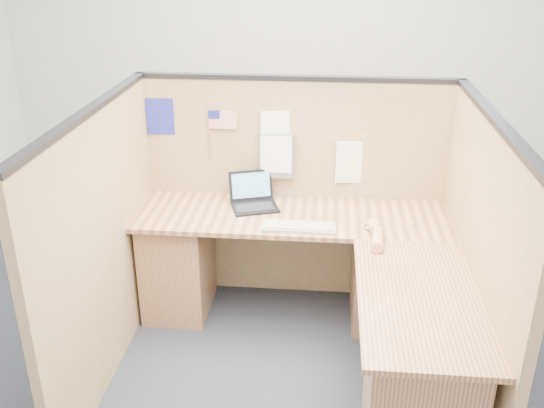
# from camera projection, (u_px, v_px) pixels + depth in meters

# --- Properties ---
(floor) EXTENTS (5.00, 5.00, 0.00)m
(floor) POSITION_uv_depth(u_px,v_px,m) (283.00, 380.00, 3.45)
(floor) COLOR #1F212C
(floor) RESTS_ON ground
(wall_back) EXTENTS (5.00, 0.00, 5.00)m
(wall_back) POSITION_uv_depth(u_px,v_px,m) (306.00, 60.00, 4.94)
(wall_back) COLOR #AEB2B4
(wall_back) RESTS_ON floor
(cubicle_partitions) EXTENTS (2.06, 1.83, 1.53)m
(cubicle_partitions) POSITION_uv_depth(u_px,v_px,m) (290.00, 226.00, 3.53)
(cubicle_partitions) COLOR olive
(cubicle_partitions) RESTS_ON floor
(l_desk) EXTENTS (1.95, 1.75, 0.73)m
(l_desk) POSITION_uv_depth(u_px,v_px,m) (318.00, 296.00, 3.54)
(l_desk) COLOR brown
(l_desk) RESTS_ON floor
(laptop) EXTENTS (0.34, 0.35, 0.21)m
(laptop) POSITION_uv_depth(u_px,v_px,m) (256.00, 198.00, 3.89)
(laptop) COLOR black
(laptop) RESTS_ON l_desk
(keyboard) EXTENTS (0.43, 0.15, 0.03)m
(keyboard) POSITION_uv_depth(u_px,v_px,m) (299.00, 227.00, 3.58)
(keyboard) COLOR gray
(keyboard) RESTS_ON l_desk
(mouse) EXTENTS (0.11, 0.07, 0.04)m
(mouse) POSITION_uv_depth(u_px,v_px,m) (373.00, 227.00, 3.57)
(mouse) COLOR silver
(mouse) RESTS_ON l_desk
(hand_forearm) EXTENTS (0.10, 0.35, 0.07)m
(hand_forearm) POSITION_uv_depth(u_px,v_px,m) (376.00, 234.00, 3.45)
(hand_forearm) COLOR tan
(hand_forearm) RESTS_ON l_desk
(blue_poster) EXTENTS (0.18, 0.02, 0.24)m
(blue_poster) POSITION_uv_depth(u_px,v_px,m) (160.00, 116.00, 3.90)
(blue_poster) COLOR navy
(blue_poster) RESTS_ON cubicle_partitions
(american_flag) EXTENTS (0.19, 0.01, 0.32)m
(american_flag) POSITION_uv_depth(u_px,v_px,m) (220.00, 121.00, 3.87)
(american_flag) COLOR olive
(american_flag) RESTS_ON cubicle_partitions
(file_holder) EXTENTS (0.23, 0.05, 0.29)m
(file_holder) POSITION_uv_depth(u_px,v_px,m) (276.00, 156.00, 3.91)
(file_holder) COLOR slate
(file_holder) RESTS_ON cubicle_partitions
(paper_left) EXTENTS (0.24, 0.03, 0.31)m
(paper_left) POSITION_uv_depth(u_px,v_px,m) (280.00, 134.00, 3.88)
(paper_left) COLOR white
(paper_left) RESTS_ON cubicle_partitions
(paper_right) EXTENTS (0.22, 0.04, 0.28)m
(paper_right) POSITION_uv_depth(u_px,v_px,m) (353.00, 162.00, 3.91)
(paper_right) COLOR white
(paper_right) RESTS_ON cubicle_partitions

